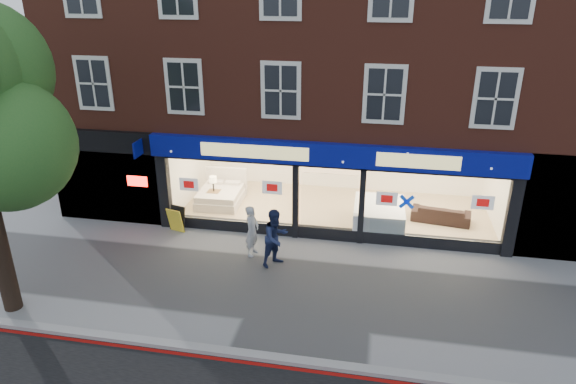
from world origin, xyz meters
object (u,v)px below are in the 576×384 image
(a_board, at_px, (176,219))
(pedestrian_blue, at_px, (276,238))
(display_bed, at_px, (221,194))
(sofa, at_px, (441,214))
(pedestrian_grey, at_px, (252,231))
(mattress_stack, at_px, (379,216))

(a_board, height_order, pedestrian_blue, pedestrian_blue)
(display_bed, xyz_separation_m, pedestrian_blue, (2.92, -3.90, 0.47))
(display_bed, xyz_separation_m, sofa, (7.93, -0.18, -0.02))
(a_board, distance_m, pedestrian_blue, 4.03)
(pedestrian_blue, bearing_deg, pedestrian_grey, 99.82)
(sofa, bearing_deg, mattress_stack, 31.14)
(mattress_stack, bearing_deg, sofa, 22.27)
(sofa, height_order, a_board, a_board)
(display_bed, xyz_separation_m, a_board, (-0.79, -2.39, 0.02))
(mattress_stack, height_order, pedestrian_grey, pedestrian_grey)
(a_board, bearing_deg, pedestrian_grey, -5.15)
(display_bed, distance_m, sofa, 7.93)
(display_bed, relative_size, sofa, 1.01)
(sofa, distance_m, a_board, 8.99)
(display_bed, distance_m, pedestrian_grey, 4.06)
(sofa, bearing_deg, a_board, 23.13)
(mattress_stack, xyz_separation_m, pedestrian_grey, (-3.73, -2.41, 0.29))
(sofa, distance_m, pedestrian_blue, 6.26)
(a_board, bearing_deg, display_bed, 86.78)
(display_bed, height_order, pedestrian_grey, pedestrian_grey)
(display_bed, relative_size, a_board, 2.31)
(display_bed, xyz_separation_m, mattress_stack, (5.83, -1.04, 0.10))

